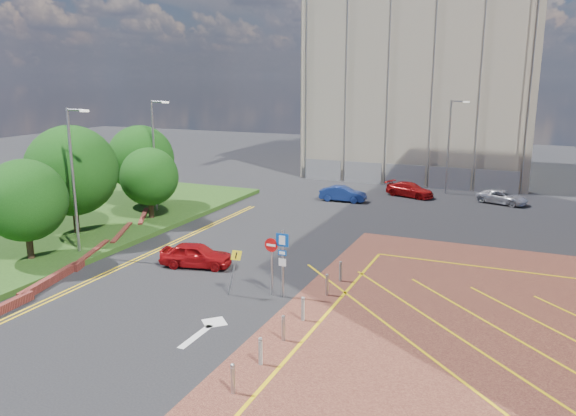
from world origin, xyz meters
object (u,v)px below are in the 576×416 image
Objects in this scene: lamp_left_far at (155,151)px; car_silver_back at (502,197)px; tree_b at (72,171)px; tree_d at (141,159)px; sign_cluster at (278,256)px; lamp_back at (450,143)px; car_red_left at (196,255)px; car_blue_back at (343,194)px; car_red_back at (410,190)px; tree_a at (25,200)px; warning_sign at (234,267)px; tree_c at (149,177)px; lamp_left_near at (74,175)px.

lamp_left_far is 27.21m from car_silver_back.
tree_b is 1.11× the size of tree_d.
lamp_back is at bearing 82.03° from sign_cluster.
lamp_left_far is 2.09× the size of car_red_left.
lamp_left_far is at bearing -25.68° from tree_d.
car_blue_back is at bearing 32.89° from tree_d.
car_silver_back is (4.63, -2.27, -3.82)m from lamp_back.
car_red_left is 0.93× the size of car_red_back.
car_silver_back is at bearing 48.57° from tree_a.
tree_c is at bearing 140.67° from warning_sign.
car_silver_back is (7.32, 0.18, -0.06)m from car_red_back.
lamp_back is 5.23m from car_red_back.
car_red_back is (2.98, 25.30, -0.83)m from warning_sign.
warning_sign is 4.88m from car_red_left.
car_silver_back is (22.71, 25.73, -2.97)m from tree_a.
warning_sign is (12.83, -11.75, -3.23)m from lamp_left_far.
tree_a is 10.02m from tree_c.
tree_a is 0.68× the size of lamp_left_near.
tree_d reaches higher than sign_cluster.
car_red_left is at bearing -44.82° from lamp_left_far.
tree_a is at bearing 96.51° from car_red_left.
warning_sign is at bearing 176.92° from car_silver_back.
car_red_left is at bearing 9.07° from lamp_left_near.
lamp_left_near reaches higher than car_blue_back.
car_red_back is (13.81, 23.55, -4.06)m from lamp_left_near.
tree_a is at bearing -92.86° from tree_c.
tree_b is 1.80× the size of car_blue_back.
car_blue_back is (-3.54, 20.59, -1.34)m from sign_cluster.
tree_d is at bearing 97.13° from tree_b.
lamp_back is 2.07× the size of car_silver_back.
tree_a is 33.34m from lamp_back.
tree_d reaches higher than car_red_left.
lamp_left_near reaches higher than sign_cluster.
car_red_back is (15.39, 25.55, -2.91)m from tree_a.
lamp_left_far reaches higher than car_blue_back.
car_blue_back reaches higher than car_red_back.
car_red_back is at bearing 110.33° from car_silver_back.
lamp_back is at bearing 40.86° from lamp_left_far.
car_blue_back is at bearing -20.42° from car_red_left.
tree_a is at bearing -79.11° from tree_d.
tree_b is 0.84× the size of lamp_left_near.
car_red_left is 26.70m from car_silver_back.
car_red_left is 1.02× the size of car_blue_back.
tree_d is 2.44m from lamp_left_far.
tree_c is at bearing 144.24° from car_silver_back.
tree_b is 5.49m from tree_c.
lamp_back is (18.50, 16.00, -0.30)m from lamp_left_far.
tree_d is 1.59× the size of car_red_left.
car_blue_back is at bearing 40.58° from lamp_left_far.
lamp_left_near is at bearing 85.55° from car_red_left.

